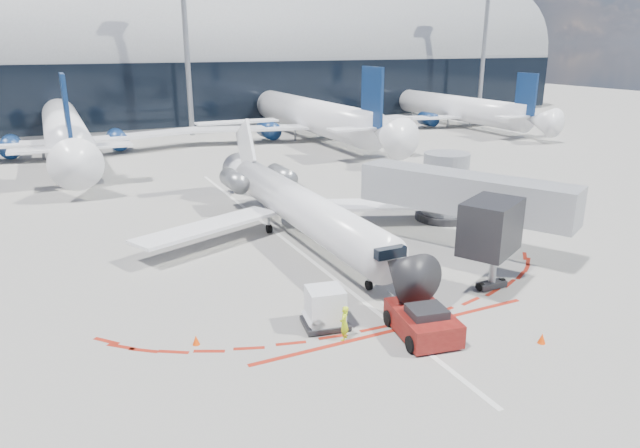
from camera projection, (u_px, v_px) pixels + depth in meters
name	position (u px, v px, depth m)	size (l,w,h in m)	color
ground	(296.00, 249.00, 35.17)	(260.00, 260.00, 0.00)	gray
apron_centerline	(284.00, 239.00, 36.89)	(0.25, 40.00, 0.01)	silver
apron_stop_bar	(398.00, 329.00, 25.28)	(14.00, 0.25, 0.01)	maroon
terminal_building	(131.00, 67.00, 88.48)	(150.00, 24.15, 24.00)	gray
jet_bridge	(458.00, 195.00, 35.68)	(10.03, 15.20, 4.90)	#95989D
light_mast_centre	(186.00, 40.00, 74.72)	(0.70, 0.70, 25.00)	gray
light_mast_east	(485.00, 41.00, 95.21)	(0.70, 0.70, 25.00)	gray
regional_jet	(295.00, 203.00, 36.91)	(21.37, 26.35, 6.60)	white
pushback_tug	(423.00, 321.00, 24.60)	(2.90, 5.74, 1.46)	#5C0E0D
ramp_worker	(344.00, 323.00, 24.19)	(0.56, 0.37, 1.55)	#C7EA18
uld_container	(325.00, 308.00, 25.24)	(2.23, 2.00, 1.85)	black
safety_cone_left	(196.00, 340.00, 23.94)	(0.31, 0.31, 0.43)	#FC4305
safety_cone_right	(542.00, 338.00, 24.04)	(0.33, 0.33, 0.46)	#FC4305
bg_airliner_1	(60.00, 101.00, 62.18)	(37.55, 39.76, 12.15)	white
bg_airliner_2	(309.00, 91.00, 73.96)	(37.86, 40.09, 12.25)	white
bg_airliner_3	(457.00, 90.00, 85.86)	(32.73, 34.65, 10.59)	white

